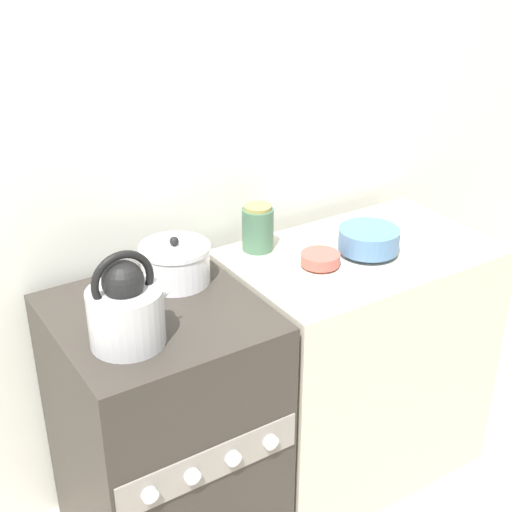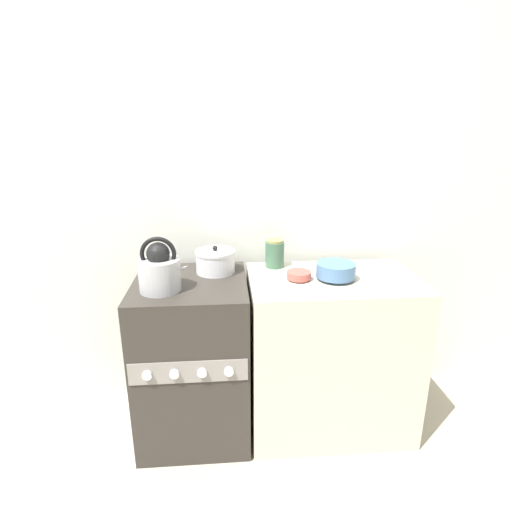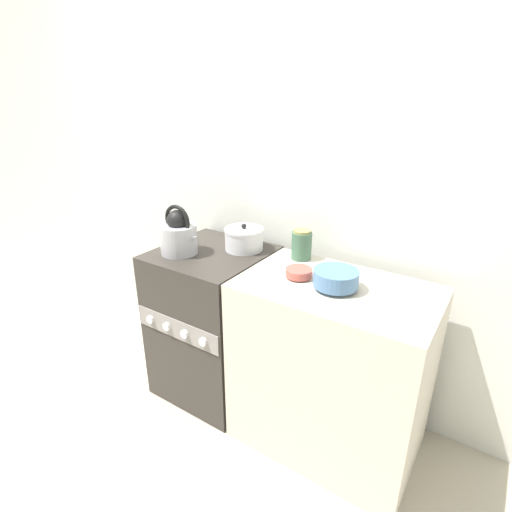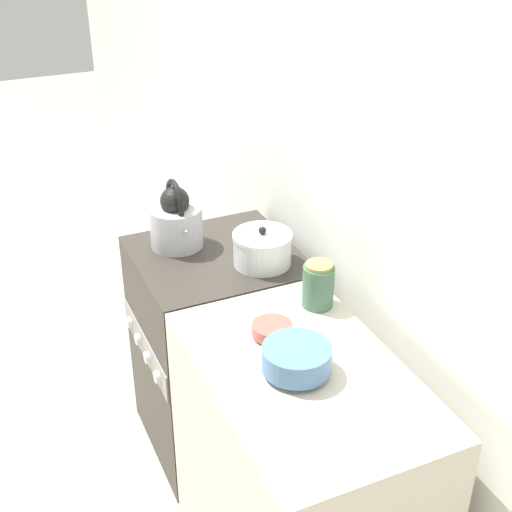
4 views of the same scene
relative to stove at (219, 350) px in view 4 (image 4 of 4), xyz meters
The scene contains 9 objects.
ground_plane 0.52m from the stove, 90.00° to the right, with size 12.00×12.00×0.00m, color #B2A893.
wall_back 0.89m from the stove, 90.00° to the left, with size 7.00×0.06×2.50m.
stove is the anchor object (origin of this frame).
counter 0.73m from the stove, ahead, with size 0.86×0.54×0.87m.
kettle 0.56m from the stove, 140.50° to the right, with size 0.24×0.19×0.26m.
cooking_pot 0.52m from the stove, 45.22° to the left, with size 0.21×0.21×0.15m.
enamel_bowl 0.88m from the stove, ahead, with size 0.20×0.20×0.09m.
small_ceramic_bowl 0.71m from the stove, ahead, with size 0.12×0.12×0.04m.
storage_jar 0.70m from the stove, 21.51° to the left, with size 0.10×0.10×0.15m.
Camera 4 is at (2.12, -0.50, 2.13)m, focal length 50.00 mm.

